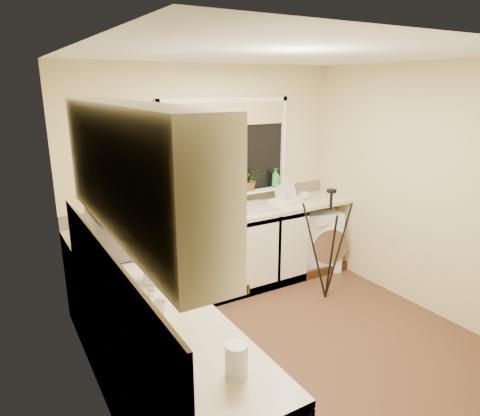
# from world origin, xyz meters

# --- Properties ---
(floor) EXTENTS (3.20, 3.20, 0.00)m
(floor) POSITION_xyz_m (0.00, 0.00, 0.00)
(floor) COLOR brown
(floor) RESTS_ON ground
(ceiling) EXTENTS (3.20, 3.20, 0.00)m
(ceiling) POSITION_xyz_m (0.00, 0.00, 2.45)
(ceiling) COLOR white
(ceiling) RESTS_ON ground
(wall_back) EXTENTS (3.20, 0.00, 3.20)m
(wall_back) POSITION_xyz_m (0.00, 1.50, 1.23)
(wall_back) COLOR beige
(wall_back) RESTS_ON ground
(wall_front) EXTENTS (3.20, 0.00, 3.20)m
(wall_front) POSITION_xyz_m (0.00, -1.50, 1.23)
(wall_front) COLOR beige
(wall_front) RESTS_ON ground
(wall_left) EXTENTS (0.00, 3.00, 3.00)m
(wall_left) POSITION_xyz_m (-1.60, 0.00, 1.23)
(wall_left) COLOR beige
(wall_left) RESTS_ON ground
(wall_right) EXTENTS (0.00, 3.00, 3.00)m
(wall_right) POSITION_xyz_m (1.60, 0.00, 1.23)
(wall_right) COLOR beige
(wall_right) RESTS_ON ground
(base_cabinet_back) EXTENTS (2.55, 0.60, 0.86)m
(base_cabinet_back) POSITION_xyz_m (-0.33, 1.20, 0.43)
(base_cabinet_back) COLOR silver
(base_cabinet_back) RESTS_ON floor
(base_cabinet_left) EXTENTS (0.54, 2.40, 0.86)m
(base_cabinet_left) POSITION_xyz_m (-1.30, -0.30, 0.43)
(base_cabinet_left) COLOR silver
(base_cabinet_left) RESTS_ON floor
(worktop_back) EXTENTS (3.20, 0.60, 0.04)m
(worktop_back) POSITION_xyz_m (0.00, 1.20, 0.88)
(worktop_back) COLOR beige
(worktop_back) RESTS_ON base_cabinet_back
(worktop_left) EXTENTS (0.60, 2.40, 0.04)m
(worktop_left) POSITION_xyz_m (-1.30, -0.30, 0.88)
(worktop_left) COLOR beige
(worktop_left) RESTS_ON base_cabinet_left
(upper_cabinet) EXTENTS (0.28, 1.90, 0.70)m
(upper_cabinet) POSITION_xyz_m (-1.44, -0.45, 1.80)
(upper_cabinet) COLOR silver
(upper_cabinet) RESTS_ON wall_left
(splashback_left) EXTENTS (0.02, 2.40, 0.45)m
(splashback_left) POSITION_xyz_m (-1.59, -0.30, 1.12)
(splashback_left) COLOR beige
(splashback_left) RESTS_ON wall_left
(splashback_back) EXTENTS (3.20, 0.02, 0.14)m
(splashback_back) POSITION_xyz_m (0.00, 1.49, 0.97)
(splashback_back) COLOR beige
(splashback_back) RESTS_ON wall_back
(window_glass) EXTENTS (1.50, 0.02, 1.00)m
(window_glass) POSITION_xyz_m (0.20, 1.49, 1.55)
(window_glass) COLOR black
(window_glass) RESTS_ON wall_back
(window_blind) EXTENTS (1.50, 0.02, 0.25)m
(window_blind) POSITION_xyz_m (0.20, 1.46, 1.92)
(window_blind) COLOR tan
(window_blind) RESTS_ON wall_back
(windowsill) EXTENTS (1.60, 0.14, 0.03)m
(windowsill) POSITION_xyz_m (0.20, 1.43, 1.04)
(windowsill) COLOR white
(windowsill) RESTS_ON wall_back
(sink) EXTENTS (0.82, 0.46, 0.03)m
(sink) POSITION_xyz_m (0.20, 1.20, 0.91)
(sink) COLOR tan
(sink) RESTS_ON worktop_back
(faucet) EXTENTS (0.03, 0.03, 0.24)m
(faucet) POSITION_xyz_m (0.20, 1.38, 1.02)
(faucet) COLOR silver
(faucet) RESTS_ON worktop_back
(washing_machine) EXTENTS (0.68, 0.67, 0.75)m
(washing_machine) POSITION_xyz_m (1.31, 1.19, 0.37)
(washing_machine) COLOR white
(washing_machine) RESTS_ON floor
(laptop) EXTENTS (0.39, 0.39, 0.26)m
(laptop) POSITION_xyz_m (-0.46, 1.16, 0.97)
(laptop) COLOR #ADACB4
(laptop) RESTS_ON worktop_back
(kettle) EXTENTS (0.18, 0.18, 0.23)m
(kettle) POSITION_xyz_m (-1.18, 0.00, 1.02)
(kettle) COLOR white
(kettle) RESTS_ON worktop_left
(dish_rack) EXTENTS (0.43, 0.39, 0.05)m
(dish_rack) POSITION_xyz_m (0.84, 1.20, 0.93)
(dish_rack) COLOR white
(dish_rack) RESTS_ON worktop_back
(tripod) EXTENTS (0.61, 0.61, 1.21)m
(tripod) POSITION_xyz_m (0.87, 0.48, 0.61)
(tripod) COLOR black
(tripod) RESTS_ON floor
(glass_jug) EXTENTS (0.11, 0.11, 0.16)m
(glass_jug) POSITION_xyz_m (-1.21, -1.17, 0.98)
(glass_jug) COLOR silver
(glass_jug) RESTS_ON worktop_left
(steel_jar) EXTENTS (0.07, 0.07, 0.10)m
(steel_jar) POSITION_xyz_m (-1.34, -0.31, 0.95)
(steel_jar) COLOR silver
(steel_jar) RESTS_ON worktop_left
(microwave) EXTENTS (0.41, 0.60, 0.33)m
(microwave) POSITION_xyz_m (-1.24, 0.70, 1.07)
(microwave) COLOR white
(microwave) RESTS_ON worktop_left
(plant_b) EXTENTS (0.14, 0.13, 0.21)m
(plant_b) POSITION_xyz_m (-0.13, 1.40, 1.16)
(plant_b) COLOR #999999
(plant_b) RESTS_ON windowsill
(plant_c) EXTENTS (0.18, 0.18, 0.25)m
(plant_c) POSITION_xyz_m (0.15, 1.42, 1.17)
(plant_c) COLOR #999999
(plant_c) RESTS_ON windowsill
(plant_d) EXTENTS (0.26, 0.24, 0.25)m
(plant_d) POSITION_xyz_m (0.49, 1.43, 1.18)
(plant_d) COLOR #999999
(plant_d) RESTS_ON windowsill
(soap_bottle_green) EXTENTS (0.11, 0.11, 0.23)m
(soap_bottle_green) POSITION_xyz_m (0.83, 1.41, 1.16)
(soap_bottle_green) COLOR green
(soap_bottle_green) RESTS_ON windowsill
(soap_bottle_clear) EXTENTS (0.10, 0.10, 0.19)m
(soap_bottle_clear) POSITION_xyz_m (0.93, 1.39, 1.14)
(soap_bottle_clear) COLOR #999999
(soap_bottle_clear) RESTS_ON windowsill
(cup_back) EXTENTS (0.12, 0.12, 0.09)m
(cup_back) POSITION_xyz_m (1.12, 1.22, 0.94)
(cup_back) COLOR white
(cup_back) RESTS_ON worktop_back
(cup_left) EXTENTS (0.13, 0.13, 0.09)m
(cup_left) POSITION_xyz_m (-1.34, -0.46, 0.95)
(cup_left) COLOR beige
(cup_left) RESTS_ON worktop_left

